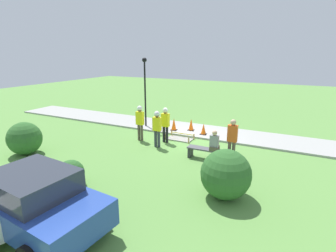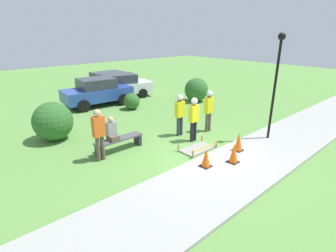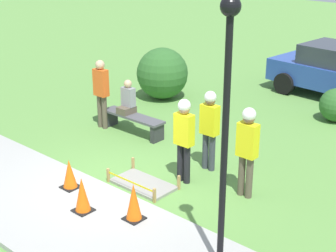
% 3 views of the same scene
% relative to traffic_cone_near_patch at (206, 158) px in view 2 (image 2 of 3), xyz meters
% --- Properties ---
extents(ground_plane, '(60.00, 60.00, 0.00)m').
position_rel_traffic_cone_near_patch_xyz_m(ground_plane, '(0.48, 0.61, -0.40)').
color(ground_plane, '#5B8E42').
extents(sidewalk, '(28.00, 2.63, 0.10)m').
position_rel_traffic_cone_near_patch_xyz_m(sidewalk, '(0.48, -0.71, -0.35)').
color(sidewalk, '#9E9E99').
rests_on(sidewalk, ground_plane).
extents(wet_concrete_patch, '(1.38, 0.79, 0.31)m').
position_rel_traffic_cone_near_patch_xyz_m(wet_concrete_patch, '(0.92, 1.18, -0.37)').
color(wet_concrete_patch, gray).
rests_on(wet_concrete_patch, ground_plane).
extents(traffic_cone_near_patch, '(0.34, 0.34, 0.61)m').
position_rel_traffic_cone_near_patch_xyz_m(traffic_cone_near_patch, '(0.00, 0.00, 0.00)').
color(traffic_cone_near_patch, black).
rests_on(traffic_cone_near_patch, sidewalk).
extents(traffic_cone_far_patch, '(0.34, 0.34, 0.69)m').
position_rel_traffic_cone_near_patch_xyz_m(traffic_cone_far_patch, '(0.92, -0.43, 0.04)').
color(traffic_cone_far_patch, black).
rests_on(traffic_cone_far_patch, sidewalk).
extents(traffic_cone_sidewalk_edge, '(0.34, 0.34, 0.72)m').
position_rel_traffic_cone_near_patch_xyz_m(traffic_cone_sidewalk_edge, '(1.83, -0.00, 0.05)').
color(traffic_cone_sidewalk_edge, black).
rests_on(traffic_cone_sidewalk_edge, sidewalk).
extents(park_bench, '(1.91, 0.44, 0.50)m').
position_rel_traffic_cone_near_patch_xyz_m(park_bench, '(-1.34, 3.13, -0.05)').
color(park_bench, '#2D2D33').
rests_on(park_bench, ground_plane).
extents(person_seated_on_bench, '(0.36, 0.44, 0.89)m').
position_rel_traffic_cone_near_patch_xyz_m(person_seated_on_bench, '(-1.58, 3.18, 0.44)').
color(person_seated_on_bench, brown).
rests_on(person_seated_on_bench, park_bench).
extents(worker_supervisor, '(0.40, 0.27, 1.87)m').
position_rel_traffic_cone_near_patch_xyz_m(worker_supervisor, '(2.75, 2.22, 0.73)').
color(worker_supervisor, brown).
rests_on(worker_supervisor, ground_plane).
extents(worker_assistant, '(0.40, 0.26, 1.82)m').
position_rel_traffic_cone_near_patch_xyz_m(worker_assistant, '(1.45, 2.72, 0.69)').
color(worker_assistant, '#383D47').
rests_on(worker_assistant, ground_plane).
extents(worker_trainee, '(0.40, 0.26, 1.83)m').
position_rel_traffic_cone_near_patch_xyz_m(worker_trainee, '(1.42, 1.89, 0.70)').
color(worker_trainee, black).
rests_on(worker_trainee, ground_plane).
extents(bystander_in_orange_shirt, '(0.40, 0.24, 1.86)m').
position_rel_traffic_cone_near_patch_xyz_m(bystander_in_orange_shirt, '(-2.24, 2.87, 0.67)').
color(bystander_in_orange_shirt, brown).
rests_on(bystander_in_orange_shirt, ground_plane).
extents(lamppost_near, '(0.28, 0.28, 4.14)m').
position_rel_traffic_cone_near_patch_xyz_m(lamppost_near, '(3.83, -0.12, 2.39)').
color(lamppost_near, black).
rests_on(lamppost_near, sidewalk).
extents(parked_car_silver, '(4.39, 2.09, 1.52)m').
position_rel_traffic_cone_near_patch_xyz_m(parked_car_silver, '(3.45, 12.19, 0.40)').
color(parked_car_silver, '#BCBCC1').
rests_on(parked_car_silver, ground_plane).
extents(parked_car_white, '(4.65, 2.76, 1.58)m').
position_rel_traffic_cone_near_patch_xyz_m(parked_car_white, '(3.29, 10.50, 0.40)').
color(parked_car_white, white).
rests_on(parked_car_white, ground_plane).
extents(parked_car_blue, '(4.15, 2.39, 1.65)m').
position_rel_traffic_cone_near_patch_xyz_m(parked_car_blue, '(1.20, 9.63, 0.44)').
color(parked_car_blue, '#28479E').
rests_on(parked_car_blue, ground_plane).
extents(shrub_rounded_near, '(1.50, 1.50, 1.50)m').
position_rel_traffic_cone_near_patch_xyz_m(shrub_rounded_near, '(6.37, 6.25, 0.35)').
color(shrub_rounded_near, '#2D6028').
rests_on(shrub_rounded_near, ground_plane).
extents(shrub_rounded_mid, '(1.61, 1.61, 1.61)m').
position_rel_traffic_cone_near_patch_xyz_m(shrub_rounded_mid, '(-2.77, 5.85, 0.40)').
color(shrub_rounded_mid, '#2D6028').
rests_on(shrub_rounded_mid, ground_plane).
extents(shrub_rounded_far, '(0.94, 0.94, 0.94)m').
position_rel_traffic_cone_near_patch_xyz_m(shrub_rounded_far, '(2.23, 7.50, 0.07)').
color(shrub_rounded_far, '#2D6028').
rests_on(shrub_rounded_far, ground_plane).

